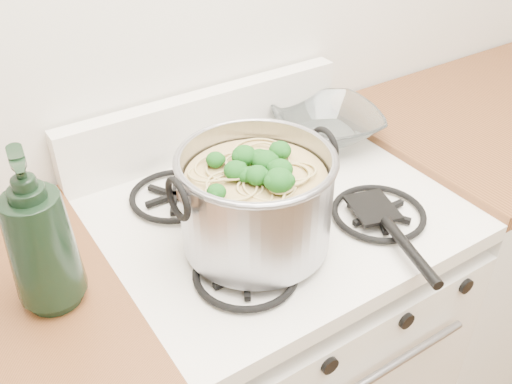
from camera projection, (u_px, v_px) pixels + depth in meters
name	position (u px, v px, depth m)	size (l,w,h in m)	color
gas_range	(272.00, 347.00, 1.53)	(0.76, 0.66, 0.92)	white
counter_right	(487.00, 227.00, 1.91)	(1.00, 0.65, 0.92)	silver
stock_pot	(256.00, 201.00, 1.08)	(0.33, 0.30, 0.20)	#999AA1
spatula	(373.00, 205.00, 1.22)	(0.29, 0.31, 0.02)	black
glass_bowl	(326.00, 130.00, 1.48)	(0.11, 0.11, 0.03)	white
bottle	(38.00, 232.00, 0.92)	(0.12, 0.12, 0.31)	black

